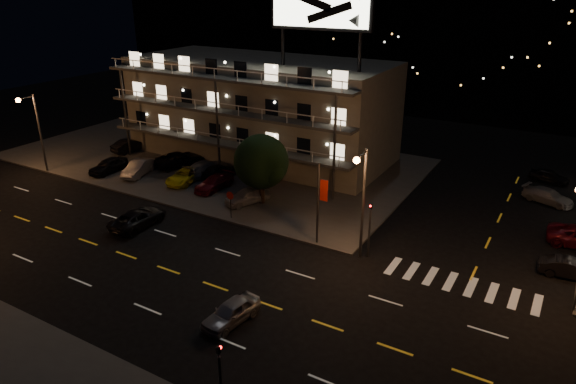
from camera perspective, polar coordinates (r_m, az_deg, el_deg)
The scene contains 26 objects.
ground at distance 34.91m, azimuth -10.70°, elevation -9.37°, with size 140.00×140.00×0.00m, color black.
curb_nw at distance 57.03m, azimuth -8.50°, elevation 3.74°, with size 44.00×24.00×0.15m, color #3E3E3B.
motel at distance 56.29m, azimuth -3.05°, elevation 9.29°, with size 28.00×13.80×18.10m.
hill_backdrop at distance 94.60m, azimuth 14.88°, elevation 17.81°, with size 120.00×25.00×24.00m.
streetlight_nw at distance 56.55m, azimuth -26.26°, elevation 6.65°, with size 0.44×1.92×8.00m.
streetlight_nc at distance 34.68m, azimuth 8.20°, elevation -0.19°, with size 0.44×1.92×8.00m.
signal_nw at distance 35.97m, azimuth 9.07°, elevation -3.56°, with size 0.20×0.27×4.60m.
signal_sw at distance 23.45m, azimuth -7.54°, elevation -19.61°, with size 0.20×0.27×4.60m.
banner_north at distance 36.94m, azimuth 3.46°, elevation -1.11°, with size 0.83×0.16×6.40m.
stop_sign at distance 41.69m, azimuth -6.43°, elevation -0.94°, with size 0.91×0.11×2.61m.
tree at distance 43.66m, azimuth -3.03°, elevation 3.22°, with size 4.88×4.70×6.15m.
lot_car_0 at distance 54.90m, azimuth -19.33°, elevation 2.81°, with size 1.69×4.20×1.43m, color black.
lot_car_1 at distance 53.23m, azimuth -16.27°, elevation 2.60°, with size 1.55×4.45×1.47m, color gray.
lot_car_2 at distance 50.19m, azimuth -11.41°, elevation 1.74°, with size 2.08×4.51×1.25m, color yellow.
lot_car_3 at distance 48.05m, azimuth -8.20°, elevation 1.02°, with size 1.77×4.36×1.26m, color #570C17.
lot_car_4 at distance 44.68m, azimuth -4.55°, elevation -0.43°, with size 1.63×4.06×1.38m, color gray.
lot_car_5 at distance 60.93m, azimuth -17.11°, elevation 4.99°, with size 1.51×4.34×1.43m, color black.
lot_car_6 at distance 54.79m, azimuth -11.94°, elevation 3.60°, with size 2.45×5.31×1.48m, color black.
lot_car_7 at distance 51.79m, azimuth -9.02°, elevation 2.69°, with size 2.02×4.97×1.44m, color gray.
lot_car_8 at distance 50.95m, azimuth -7.66°, elevation 2.36°, with size 1.57×3.89×1.33m, color black.
lot_car_9 at distance 48.33m, azimuth -2.56°, elevation 1.39°, with size 1.37×3.92×1.29m, color #570C17.
side_car_0 at distance 38.87m, azimuth 28.86°, elevation -7.45°, with size 1.34×3.83×1.26m, color black.
side_car_2 at distance 50.52m, azimuth 26.93°, elevation -0.41°, with size 1.74×4.29×1.25m, color gray.
side_car_3 at distance 55.78m, azimuth 27.01°, elevation 1.60°, with size 1.45×3.60×1.23m, color black.
road_car_east at distance 30.25m, azimuth -6.33°, elevation -13.13°, with size 1.56×3.87×1.32m, color gray.
road_car_west at distance 42.53m, azimuth -16.33°, elevation -2.80°, with size 2.26×4.89×1.36m, color black.
Camera 1 is at (20.17, -21.90, 18.24)m, focal length 32.00 mm.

